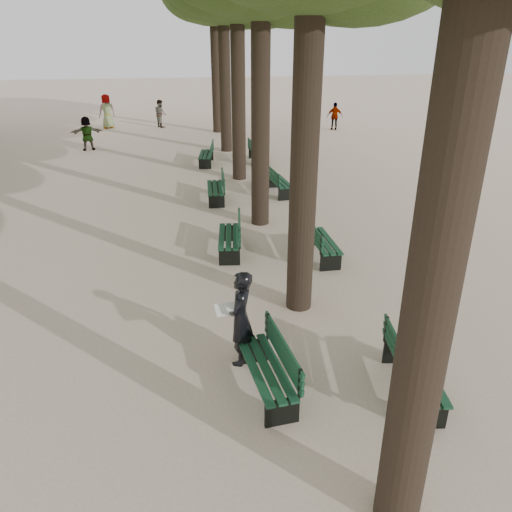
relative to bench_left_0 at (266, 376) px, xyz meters
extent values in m
plane|color=beige|center=(-0.37, -0.44, -0.27)|extent=(120.00, 120.00, 0.00)
cylinder|color=#33261C|center=(1.13, -2.44, 3.48)|extent=(0.52, 0.52, 7.50)
cylinder|color=#33261C|center=(1.13, 2.56, 3.48)|extent=(0.52, 0.52, 7.50)
cylinder|color=#33261C|center=(1.13, 7.56, 3.48)|extent=(0.52, 0.52, 7.50)
cylinder|color=#33261C|center=(1.13, 12.56, 3.48)|extent=(0.52, 0.52, 7.50)
cylinder|color=#33261C|center=(1.13, 17.56, 3.48)|extent=(0.52, 0.52, 7.50)
cylinder|color=#33261C|center=(1.13, 22.56, 3.48)|extent=(0.52, 0.52, 7.50)
cube|color=black|center=(-0.02, 0.00, -0.05)|extent=(0.73, 1.85, 0.45)
cube|color=#0D301E|center=(-0.02, 0.00, 0.18)|extent=(0.75, 1.85, 0.04)
cube|color=#0D301E|center=(0.26, 0.03, 0.45)|extent=(0.25, 1.79, 0.40)
cube|color=black|center=(-0.02, 5.52, -0.05)|extent=(0.72, 1.85, 0.45)
cube|color=#0D301E|center=(-0.02, 5.52, 0.18)|extent=(0.74, 1.85, 0.04)
cube|color=#0D301E|center=(0.26, 5.49, 0.45)|extent=(0.24, 1.79, 0.40)
cube|color=black|center=(-0.02, 9.91, -0.05)|extent=(0.61, 1.82, 0.45)
cube|color=#0D301E|center=(-0.02, 9.91, 0.18)|extent=(0.63, 1.82, 0.04)
cube|color=#0D301E|center=(0.26, 9.90, 0.45)|extent=(0.13, 1.80, 0.40)
cube|color=black|center=(-0.02, 14.99, -0.05)|extent=(0.75, 1.85, 0.45)
cube|color=#0D301E|center=(-0.02, 14.99, 0.18)|extent=(0.77, 1.86, 0.04)
cube|color=#0D301E|center=(0.26, 14.95, 0.45)|extent=(0.28, 1.79, 0.40)
cube|color=black|center=(2.28, -0.40, -0.05)|extent=(0.75, 1.85, 0.45)
cube|color=#0D301E|center=(2.28, -0.40, 0.18)|extent=(0.77, 1.86, 0.04)
cube|color=#0D301E|center=(2.01, -0.36, 0.45)|extent=(0.28, 1.79, 0.40)
cube|color=black|center=(2.28, 4.86, -0.05)|extent=(0.54, 1.81, 0.45)
cube|color=#0D301E|center=(2.28, 4.86, 0.18)|extent=(0.56, 1.81, 0.04)
cube|color=#0D301E|center=(2.00, 4.86, 0.45)|extent=(0.06, 1.80, 0.40)
cube|color=black|center=(2.28, 10.36, -0.05)|extent=(0.69, 1.84, 0.45)
cube|color=#0D301E|center=(2.28, 10.36, 0.18)|extent=(0.71, 1.84, 0.04)
cube|color=#0D301E|center=(2.00, 10.33, 0.45)|extent=(0.21, 1.80, 0.40)
cube|color=black|center=(2.28, 15.07, -0.05)|extent=(0.62, 1.83, 0.45)
cube|color=#0D301E|center=(2.28, 15.07, 0.18)|extent=(0.64, 1.83, 0.04)
cube|color=#0D301E|center=(2.00, 15.06, 0.45)|extent=(0.14, 1.80, 0.40)
imported|color=black|center=(-0.29, 0.85, 0.58)|extent=(0.58, 0.76, 1.71)
cube|color=white|center=(-0.54, 0.85, 0.78)|extent=(0.37, 0.29, 0.12)
imported|color=#262628|center=(-5.42, 18.72, 0.53)|extent=(1.51, 0.59, 1.60)
imported|color=#262628|center=(7.88, 22.16, 0.49)|extent=(0.94, 0.46, 1.53)
imported|color=#262628|center=(-2.08, 24.63, 0.52)|extent=(0.64, 0.83, 1.58)
imported|color=#262628|center=(-5.14, 24.70, 0.69)|extent=(1.02, 0.75, 1.93)
camera|label=1|loc=(-1.14, -6.28, 4.97)|focal=35.00mm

